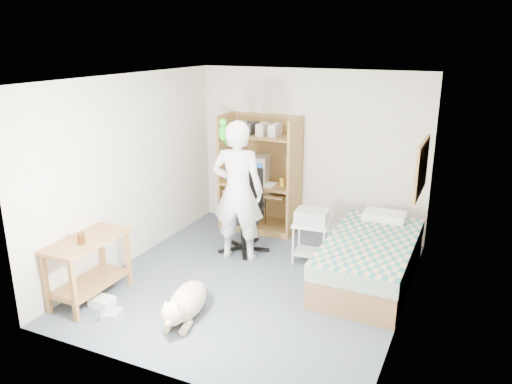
% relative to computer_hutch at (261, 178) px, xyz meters
% --- Properties ---
extents(floor, '(4.00, 4.00, 0.00)m').
position_rel_computer_hutch_xyz_m(floor, '(0.70, -1.74, -0.82)').
color(floor, '#454F5E').
rests_on(floor, ground).
extents(wall_back, '(3.60, 0.02, 2.50)m').
position_rel_computer_hutch_xyz_m(wall_back, '(0.70, 0.26, 0.43)').
color(wall_back, beige).
rests_on(wall_back, floor).
extents(wall_right, '(0.02, 4.00, 2.50)m').
position_rel_computer_hutch_xyz_m(wall_right, '(2.50, -1.74, 0.43)').
color(wall_right, beige).
rests_on(wall_right, floor).
extents(wall_left, '(0.02, 4.00, 2.50)m').
position_rel_computer_hutch_xyz_m(wall_left, '(-1.10, -1.74, 0.43)').
color(wall_left, beige).
rests_on(wall_left, floor).
extents(ceiling, '(3.60, 4.00, 0.02)m').
position_rel_computer_hutch_xyz_m(ceiling, '(0.70, -1.74, 1.68)').
color(ceiling, white).
rests_on(ceiling, wall_back).
extents(computer_hutch, '(1.20, 0.63, 1.80)m').
position_rel_computer_hutch_xyz_m(computer_hutch, '(0.00, 0.00, 0.00)').
color(computer_hutch, brown).
rests_on(computer_hutch, floor).
extents(bed, '(1.02, 2.02, 0.66)m').
position_rel_computer_hutch_xyz_m(bed, '(2.00, -1.12, -0.53)').
color(bed, brown).
rests_on(bed, floor).
extents(side_desk, '(0.50, 1.00, 0.75)m').
position_rel_computer_hutch_xyz_m(side_desk, '(-0.85, -2.94, -0.33)').
color(side_desk, brown).
rests_on(side_desk, floor).
extents(corkboard, '(0.04, 0.94, 0.66)m').
position_rel_computer_hutch_xyz_m(corkboard, '(2.47, -0.84, 0.63)').
color(corkboard, olive).
rests_on(corkboard, wall_right).
extents(office_chair, '(0.65, 0.65, 1.16)m').
position_rel_computer_hutch_xyz_m(office_chair, '(0.14, -0.89, -0.41)').
color(office_chair, black).
rests_on(office_chair, floor).
extents(person, '(0.78, 0.59, 1.92)m').
position_rel_computer_hutch_xyz_m(person, '(0.20, -1.20, 0.14)').
color(person, silver).
rests_on(person, floor).
extents(parrot, '(0.14, 0.25, 0.39)m').
position_rel_computer_hutch_xyz_m(parrot, '(0.00, -1.19, 0.94)').
color(parrot, '#1B8713').
rests_on(parrot, person).
extents(dog, '(0.49, 1.09, 0.41)m').
position_rel_computer_hutch_xyz_m(dog, '(0.38, -2.82, -0.64)').
color(dog, tan).
rests_on(dog, floor).
extents(printer_cart, '(0.50, 0.42, 0.57)m').
position_rel_computer_hutch_xyz_m(printer_cart, '(1.15, -0.91, -0.45)').
color(printer_cart, silver).
rests_on(printer_cart, floor).
extents(printer, '(0.45, 0.36, 0.18)m').
position_rel_computer_hutch_xyz_m(printer, '(1.15, -0.91, -0.16)').
color(printer, '#AFAFAA').
rests_on(printer, printer_cart).
extents(crt_monitor, '(0.49, 0.51, 0.40)m').
position_rel_computer_hutch_xyz_m(crt_monitor, '(-0.10, 0.01, 0.15)').
color(crt_monitor, beige).
rests_on(crt_monitor, computer_hutch).
extents(keyboard, '(0.46, 0.19, 0.03)m').
position_rel_computer_hutch_xyz_m(keyboard, '(0.04, -0.16, -0.15)').
color(keyboard, beige).
rests_on(keyboard, computer_hutch).
extents(pencil_cup, '(0.08, 0.08, 0.12)m').
position_rel_computer_hutch_xyz_m(pencil_cup, '(0.40, -0.09, -0.00)').
color(pencil_cup, gold).
rests_on(pencil_cup, computer_hutch).
extents(drink_glass, '(0.08, 0.08, 0.12)m').
position_rel_computer_hutch_xyz_m(drink_glass, '(-0.80, -3.05, -0.01)').
color(drink_glass, '#3F1E0A').
rests_on(drink_glass, side_desk).
extents(floor_box_a, '(0.26, 0.21, 0.10)m').
position_rel_computer_hutch_xyz_m(floor_box_a, '(-0.62, -3.02, -0.77)').
color(floor_box_a, white).
rests_on(floor_box_a, floor).
extents(floor_box_b, '(0.23, 0.26, 0.08)m').
position_rel_computer_hutch_xyz_m(floor_box_b, '(-0.35, -3.17, -0.78)').
color(floor_box_b, '#AAAAA5').
rests_on(floor_box_b, floor).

